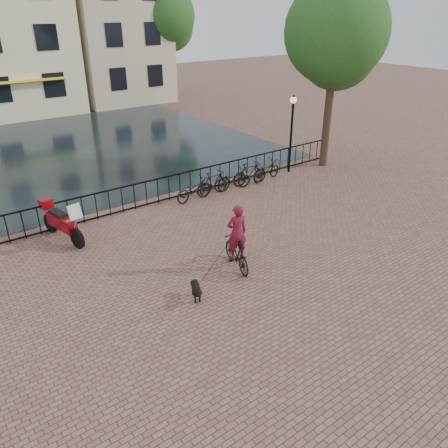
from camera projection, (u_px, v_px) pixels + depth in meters
ground at (294, 308)px, 11.18m from camera, size 100.00×100.00×0.00m
canal_water at (67, 150)px, 23.63m from camera, size 20.00×20.00×0.00m
railing at (146, 194)px, 16.71m from camera, size 20.00×0.05×1.02m
canal_house_right at (106, 12)px, 34.36m from camera, size 7.00×9.00×13.30m
tree_near_right at (336, 32)px, 18.70m from camera, size 4.48×4.48×8.24m
tree_far_right at (165, 16)px, 34.21m from camera, size 4.76×4.76×8.76m
lamp_post at (292, 121)px, 19.44m from camera, size 0.30×0.30×3.45m
cyclist at (237, 241)px, 12.53m from camera, size 0.89×1.78×2.34m
dog at (196, 290)px, 11.42m from camera, size 0.53×0.81×0.52m
motorcycle at (61, 218)px, 14.13m from camera, size 0.96×2.25×1.57m
parked_bike_0 at (194, 189)px, 17.27m from camera, size 1.77×0.77×0.90m
parked_bike_1 at (214, 183)px, 17.75m from camera, size 1.67×0.49×1.00m
parked_bike_2 at (232, 179)px, 18.28m from camera, size 1.78×0.81×0.90m
parked_bike_3 at (250, 174)px, 18.77m from camera, size 1.71×0.70×1.00m
parked_bike_4 at (266, 170)px, 19.30m from camera, size 1.79×0.88×0.90m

